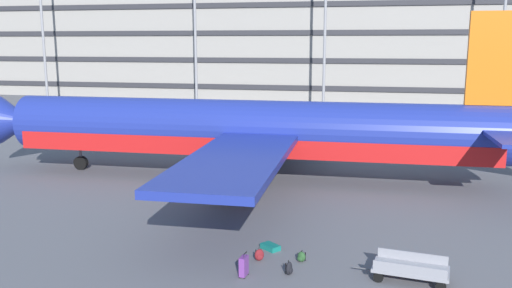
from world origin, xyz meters
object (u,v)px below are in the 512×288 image
at_px(backpack_upright, 301,257).
at_px(backpack_orange, 259,255).
at_px(backpack_navy, 289,269).
at_px(suitcase_black, 270,247).
at_px(airliner, 256,131).
at_px(baggage_cart, 410,269).
at_px(suitcase_scuffed, 244,266).

distance_m(backpack_upright, backpack_orange, 1.61).
relative_size(backpack_navy, backpack_orange, 1.08).
distance_m(suitcase_black, backpack_orange, 1.26).
height_order(suitcase_black, backpack_navy, backpack_navy).
distance_m(backpack_navy, backpack_upright, 1.31).
height_order(airliner, baggage_cart, airliner).
bearing_deg(suitcase_black, backpack_orange, -99.58).
height_order(airliner, backpack_navy, airliner).
xyz_separation_m(backpack_upright, backpack_orange, (-1.60, -0.24, 0.03)).
bearing_deg(suitcase_black, suitcase_scuffed, -99.86).
height_order(suitcase_scuffed, backpack_upright, suitcase_scuffed).
height_order(suitcase_black, baggage_cart, baggage_cart).
xyz_separation_m(airliner, baggage_cart, (8.35, -13.14, -2.56)).
distance_m(suitcase_scuffed, backpack_navy, 1.66).
bearing_deg(suitcase_scuffed, backpack_upright, 43.14).
xyz_separation_m(suitcase_scuffed, backpack_orange, (0.27, 1.50, -0.18)).
distance_m(airliner, baggage_cart, 15.77).
bearing_deg(suitcase_scuffed, backpack_navy, 16.45).
xyz_separation_m(suitcase_scuffed, backpack_navy, (1.58, 0.47, -0.16)).
relative_size(backpack_upright, baggage_cart, 0.13).
distance_m(airliner, suitcase_scuffed, 14.50).
xyz_separation_m(airliner, backpack_upright, (4.37, -12.30, -2.79)).
height_order(suitcase_black, backpack_upright, backpack_upright).
height_order(backpack_upright, backpack_orange, backpack_orange).
height_order(airliner, backpack_orange, airliner).
distance_m(backpack_navy, backpack_orange, 1.68).
distance_m(backpack_upright, baggage_cart, 4.07).
xyz_separation_m(airliner, backpack_orange, (2.77, -12.54, -2.76)).
bearing_deg(airliner, suitcase_black, -75.23).
bearing_deg(backpack_orange, baggage_cart, -6.06).
distance_m(suitcase_black, backpack_navy, 2.53).
distance_m(suitcase_black, backpack_upright, 1.71).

